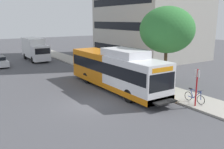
# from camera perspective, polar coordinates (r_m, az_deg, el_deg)

# --- Properties ---
(ground_plane) EXTENTS (120.00, 120.00, 0.00)m
(ground_plane) POSITION_cam_1_polar(r_m,az_deg,el_deg) (24.86, -13.93, -1.67)
(ground_plane) COLOR #4C4C51
(sidewalk_curb) EXTENTS (3.00, 56.00, 0.14)m
(sidewalk_curb) POSITION_cam_1_polar(r_m,az_deg,el_deg) (26.22, 2.12, -0.40)
(sidewalk_curb) COLOR #A8A399
(sidewalk_curb) RESTS_ON ground
(transit_bus) EXTENTS (2.58, 12.25, 3.65)m
(transit_bus) POSITION_cam_1_polar(r_m,az_deg,el_deg) (21.28, 0.75, 1.03)
(transit_bus) COLOR white
(transit_bus) RESTS_ON ground
(bus_stop_sign_pole) EXTENTS (0.10, 0.36, 2.60)m
(bus_stop_sign_pole) POSITION_cam_1_polar(r_m,az_deg,el_deg) (17.70, 19.04, -2.27)
(bus_stop_sign_pole) COLOR red
(bus_stop_sign_pole) RESTS_ON sidewalk_curb
(bicycle_parked) EXTENTS (0.52, 1.76, 1.02)m
(bicycle_parked) POSITION_cam_1_polar(r_m,az_deg,el_deg) (18.71, 18.60, -4.91)
(bicycle_parked) COLOR black
(bicycle_parked) RESTS_ON sidewalk_curb
(street_tree_near_stop) EXTENTS (4.72, 4.72, 6.99)m
(street_tree_near_stop) POSITION_cam_1_polar(r_m,az_deg,el_deg) (21.99, 12.64, 10.06)
(street_tree_near_stop) COLOR #4C3823
(street_tree_near_stop) RESTS_ON sidewalk_curb
(box_truck_background) EXTENTS (2.32, 7.01, 3.25)m
(box_truck_background) POSITION_cam_1_polar(r_m,az_deg,el_deg) (38.42, -17.46, 5.74)
(box_truck_background) COLOR silver
(box_truck_background) RESTS_ON ground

